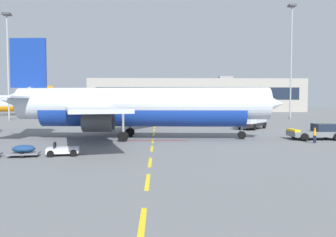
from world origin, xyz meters
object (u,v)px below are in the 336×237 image
baggage_train (24,150)px  apron_light_mast_far (291,49)px  apron_light_mast_near (8,54)px  pushback_tug (317,132)px  ground_crew_worker (315,134)px  airliner_mid_left (17,105)px  fuel_service_truck (253,119)px  airliner_foreground (138,106)px

baggage_train → apron_light_mast_far: size_ratio=0.30×
apron_light_mast_near → pushback_tug: bearing=-37.3°
ground_crew_worker → airliner_mid_left: bearing=129.8°
ground_crew_worker → apron_light_mast_near: 70.14m
fuel_service_truck → ground_crew_worker: fuel_service_truck is taller
airliner_mid_left → pushback_tug: bearing=-48.1°
airliner_foreground → apron_light_mast_near: bearing=129.4°
apron_light_mast_near → airliner_mid_left: bearing=109.1°
ground_crew_worker → pushback_tug: bearing=61.1°
pushback_tug → fuel_service_truck: (-3.37, 15.48, 0.74)m
ground_crew_worker → apron_light_mast_far: bearing=71.4°
airliner_mid_left → apron_light_mast_far: bearing=-18.4°
airliner_foreground → apron_light_mast_far: size_ratio=1.21×
baggage_train → apron_light_mast_near: (-24.02, 52.87, 14.99)m
baggage_train → ground_crew_worker: (28.15, 8.30, 0.44)m
airliner_mid_left → apron_light_mast_far: 84.96m
airliner_foreground → apron_light_mast_far: 58.77m
airliner_foreground → apron_light_mast_near: size_ratio=1.39×
airliner_foreground → pushback_tug: size_ratio=5.78×
apron_light_mast_near → baggage_train: bearing=-65.6°
ground_crew_worker → apron_light_mast_near: bearing=139.5°
apron_light_mast_far → fuel_service_truck: bearing=-120.8°
apron_light_mast_far → airliner_mid_left: bearing=161.6°
baggage_train → apron_light_mast_far: (44.70, 57.44, 17.05)m
pushback_tug → apron_light_mast_near: bearing=142.7°
baggage_train → apron_light_mast_far: 74.76m
pushback_tug → baggage_train: bearing=-158.7°
baggage_train → airliner_mid_left: bearing=112.5°
pushback_tug → airliner_mid_left: airliner_mid_left is taller
pushback_tug → apron_light_mast_far: 50.87m
airliner_foreground → apron_light_mast_near: 52.77m
baggage_train → ground_crew_worker: 29.35m
fuel_service_truck → ground_crew_worker: 18.93m
pushback_tug → airliner_mid_left: (-64.77, 72.18, 2.31)m
ground_crew_worker → apron_light_mast_far: apron_light_mast_far is taller
airliner_mid_left → fuel_service_truck: (61.40, -56.71, -1.57)m
airliner_mid_left → baggage_train: (34.75, -83.87, -2.69)m
fuel_service_truck → apron_light_mast_near: apron_light_mast_near is taller
airliner_mid_left → apron_light_mast_far: (79.45, -26.43, 14.36)m
ground_crew_worker → apron_light_mast_near: size_ratio=0.07×
apron_light_mast_near → apron_light_mast_far: size_ratio=0.87×
airliner_mid_left → fuel_service_truck: airliner_mid_left is taller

